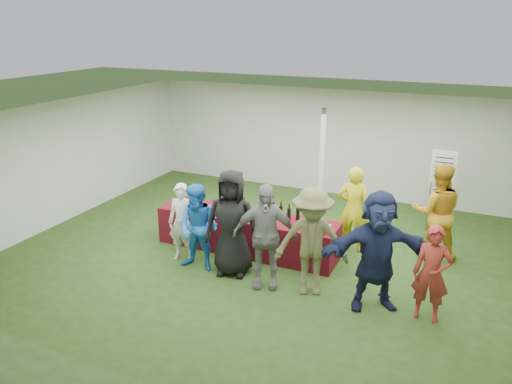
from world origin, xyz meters
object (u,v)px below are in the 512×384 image
at_px(customer_0, 182,222).
at_px(staff_pourer, 353,209).
at_px(dump_bucket, 321,228).
at_px(customer_4, 312,242).
at_px(customer_6, 432,274).
at_px(customer_3, 265,236).
at_px(wine_list_sign, 443,173).
at_px(staff_back, 437,212).
at_px(serving_table, 247,233).
at_px(customer_1, 199,228).
at_px(customer_2, 232,223).
at_px(customer_5, 377,251).

bearing_deg(customer_0, staff_pourer, 22.36).
bearing_deg(staff_pourer, customer_0, 26.99).
xyz_separation_m(dump_bucket, customer_4, (0.10, -0.80, 0.09)).
height_order(customer_0, customer_6, customer_6).
xyz_separation_m(dump_bucket, customer_3, (-0.70, -0.88, 0.08)).
height_order(wine_list_sign, customer_6, wine_list_sign).
height_order(dump_bucket, staff_back, staff_back).
bearing_deg(customer_3, staff_back, 22.13).
xyz_separation_m(serving_table, customer_1, (-0.45, -1.05, 0.43)).
distance_m(customer_3, customer_4, 0.80).
xyz_separation_m(staff_back, customer_6, (0.16, -2.17, -0.18)).
xyz_separation_m(serving_table, staff_pourer, (1.88, 0.87, 0.49)).
xyz_separation_m(customer_0, customer_6, (4.45, -0.17, 0.01)).
height_order(serving_table, staff_pourer, staff_pourer).
bearing_deg(customer_3, serving_table, 107.92).
height_order(staff_pourer, customer_2, customer_2).
bearing_deg(serving_table, staff_pourer, 24.84).
height_order(customer_2, customer_5, customer_5).
bearing_deg(customer_5, customer_6, -27.38).
xyz_separation_m(dump_bucket, customer_2, (-1.40, -0.71, 0.12)).
height_order(customer_0, customer_3, customer_3).
bearing_deg(customer_1, dump_bucket, 20.92).
bearing_deg(customer_0, wine_list_sign, 29.21).
bearing_deg(staff_back, customer_2, 19.82).
xyz_separation_m(wine_list_sign, customer_2, (-3.16, -3.43, -0.35)).
height_order(wine_list_sign, customer_1, wine_list_sign).
xyz_separation_m(customer_4, customer_6, (1.87, 0.01, -0.17)).
bearing_deg(customer_0, staff_back, 15.97).
relative_size(wine_list_sign, staff_pourer, 1.04).
relative_size(customer_0, customer_3, 0.82).
bearing_deg(customer_6, customer_1, -177.38).
bearing_deg(serving_table, dump_bucket, -8.05).
xyz_separation_m(customer_1, customer_5, (3.15, 0.04, 0.16)).
relative_size(staff_pourer, customer_6, 1.14).
distance_m(staff_back, customer_2, 3.83).
distance_m(customer_1, customer_2, 0.64).
bearing_deg(customer_1, serving_table, 65.28).
distance_m(dump_bucket, staff_back, 2.28).
distance_m(customer_4, customer_5, 1.05).
bearing_deg(wine_list_sign, staff_back, -87.89).
xyz_separation_m(customer_0, customer_2, (1.08, -0.08, 0.21)).
xyz_separation_m(customer_2, customer_3, (0.71, -0.18, -0.05)).
relative_size(serving_table, customer_5, 1.86).
height_order(wine_list_sign, customer_4, customer_4).
xyz_separation_m(wine_list_sign, customer_6, (0.21, -3.51, -0.56)).
bearing_deg(staff_back, wine_list_sign, -101.07).
distance_m(serving_table, staff_pourer, 2.12).
relative_size(customer_1, customer_6, 1.06).
relative_size(staff_back, customer_5, 0.97).
distance_m(staff_pourer, staff_back, 1.52).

